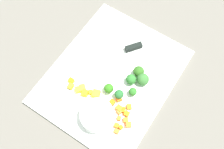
{
  "coord_description": "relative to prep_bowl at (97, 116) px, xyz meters",
  "views": [
    {
      "loc": [
        -0.31,
        -0.2,
        0.84
      ],
      "look_at": [
        0.0,
        0.0,
        0.02
      ],
      "focal_mm": 43.54,
      "sensor_mm": 36.0,
      "label": 1
    }
  ],
  "objects": [
    {
      "name": "pepper_dice_2",
      "position": [
        0.05,
        0.14,
        -0.01
      ],
      "size": [
        0.01,
        0.02,
        0.02
      ],
      "primitive_type": "cube",
      "rotation": [
        0.0,
        0.0,
        3.14
      ],
      "color": "yellow",
      "rests_on": "cutting_board"
    },
    {
      "name": "broccoli_floret_1",
      "position": [
        0.13,
        -0.05,
        -0.0
      ],
      "size": [
        0.03,
        0.03,
        0.03
      ],
      "color": "#96BE57",
      "rests_on": "cutting_board"
    },
    {
      "name": "pepper_dice_0",
      "position": [
        0.06,
        0.07,
        -0.02
      ],
      "size": [
        0.02,
        0.02,
        0.01
      ],
      "primitive_type": "cube",
      "rotation": [
        0.0,
        0.0,
        2.23
      ],
      "color": "yellow",
      "rests_on": "cutting_board"
    },
    {
      "name": "carrot_dice_9",
      "position": [
        0.05,
        -0.05,
        -0.01
      ],
      "size": [
        0.02,
        0.02,
        0.01
      ],
      "primitive_type": "cube",
      "rotation": [
        0.0,
        0.0,
        1.29
      ],
      "color": "orange",
      "rests_on": "cutting_board"
    },
    {
      "name": "broccoli_floret_3",
      "position": [
        0.09,
        0.02,
        0.0
      ],
      "size": [
        0.03,
        0.03,
        0.04
      ],
      "color": "#90C155",
      "rests_on": "cutting_board"
    },
    {
      "name": "carrot_dice_2",
      "position": [
        0.09,
        -0.02,
        -0.02
      ],
      "size": [
        0.02,
        0.02,
        0.01
      ],
      "primitive_type": "cube",
      "rotation": [
        0.0,
        0.0,
        2.57
      ],
      "color": "orange",
      "rests_on": "cutting_board"
    },
    {
      "name": "carrot_dice_5",
      "position": [
        0.06,
        -0.07,
        -0.01
      ],
      "size": [
        0.02,
        0.02,
        0.01
      ],
      "primitive_type": "cube",
      "rotation": [
        0.0,
        0.0,
        1.6
      ],
      "color": "orange",
      "rests_on": "cutting_board"
    },
    {
      "name": "cutting_board",
      "position": [
        0.15,
        0.04,
        -0.03
      ],
      "size": [
        0.47,
        0.38,
        0.01
      ],
      "primitive_type": "cube",
      "color": "white",
      "rests_on": "ground_plane"
    },
    {
      "name": "pepper_dice_3",
      "position": [
        0.04,
        0.08,
        -0.01
      ],
      "size": [
        0.02,
        0.02,
        0.02
      ],
      "primitive_type": "cube",
      "rotation": [
        0.0,
        0.0,
        1.85
      ],
      "color": "yellow",
      "rests_on": "cutting_board"
    },
    {
      "name": "carrot_dice_1",
      "position": [
        0.03,
        -0.06,
        -0.02
      ],
      "size": [
        0.02,
        0.02,
        0.01
      ],
      "primitive_type": "cube",
      "rotation": [
        0.0,
        0.0,
        0.33
      ],
      "color": "orange",
      "rests_on": "cutting_board"
    },
    {
      "name": "carrot_dice_10",
      "position": [
        0.08,
        -0.06,
        -0.02
      ],
      "size": [
        0.02,
        0.02,
        0.01
      ],
      "primitive_type": "cube",
      "rotation": [
        0.0,
        0.0,
        0.67
      ],
      "color": "orange",
      "rests_on": "cutting_board"
    },
    {
      "name": "pepper_dice_1",
      "position": [
        0.04,
        0.13,
        -0.01
      ],
      "size": [
        0.02,
        0.02,
        0.02
      ],
      "primitive_type": "cube",
      "rotation": [
        0.0,
        0.0,
        0.1
      ],
      "color": "yellow",
      "rests_on": "cutting_board"
    },
    {
      "name": "broccoli_floret_0",
      "position": [
        0.1,
        -0.02,
        -0.0
      ],
      "size": [
        0.03,
        0.03,
        0.04
      ],
      "color": "#81BF68",
      "rests_on": "cutting_board"
    },
    {
      "name": "carrot_dice_7",
      "position": [
        0.06,
        -0.05,
        -0.01
      ],
      "size": [
        0.02,
        0.02,
        0.01
      ],
      "primitive_type": "cube",
      "rotation": [
        0.0,
        0.0,
        0.34
      ],
      "color": "orange",
      "rests_on": "cutting_board"
    },
    {
      "name": "chef_knife",
      "position": [
        0.21,
        0.08,
        -0.01
      ],
      "size": [
        0.27,
        0.21,
        0.02
      ],
      "rotation": [
        0.0,
        0.0,
        2.5
      ],
      "color": "silver",
      "rests_on": "cutting_board"
    },
    {
      "name": "carrot_dice_8",
      "position": [
        0.06,
        -0.01,
        -0.01
      ],
      "size": [
        0.02,
        0.02,
        0.02
      ],
      "primitive_type": "cube",
      "rotation": [
        0.0,
        0.0,
        1.55
      ],
      "color": "orange",
      "rests_on": "cutting_board"
    },
    {
      "name": "carrot_dice_12",
      "position": [
        0.06,
        -0.04,
        -0.01
      ],
      "size": [
        0.02,
        0.02,
        0.02
      ],
      "primitive_type": "cube",
      "rotation": [
        0.0,
        0.0,
        1.48
      ],
      "color": "orange",
      "rests_on": "cutting_board"
    },
    {
      "name": "broccoli_floret_2",
      "position": [
        0.16,
        -0.02,
        -0.0
      ],
      "size": [
        0.03,
        0.03,
        0.04
      ],
      "color": "#8EC160",
      "rests_on": "cutting_board"
    },
    {
      "name": "carrot_dice_11",
      "position": [
        0.01,
        -0.06,
        -0.02
      ],
      "size": [
        0.02,
        0.02,
        0.01
      ],
      "primitive_type": "cube",
      "rotation": [
        0.0,
        0.0,
        1.77
      ],
      "color": "orange",
      "rests_on": "cutting_board"
    },
    {
      "name": "broccoli_floret_5",
      "position": [
        0.18,
        -0.05,
        -0.0
      ],
      "size": [
        0.04,
        0.04,
        0.04
      ],
      "color": "#83BC58",
      "rests_on": "cutting_board"
    },
    {
      "name": "ground_plane",
      "position": [
        0.15,
        0.04,
        -0.03
      ],
      "size": [
        4.0,
        4.0,
        0.0
      ],
      "primitive_type": "plane",
      "color": "#68645B"
    },
    {
      "name": "prep_bowl",
      "position": [
        0.0,
        0.0,
        0.0
      ],
      "size": [
        0.1,
        0.1,
        0.04
      ],
      "primitive_type": "cylinder",
      "color": "white",
      "rests_on": "cutting_board"
    },
    {
      "name": "carrot_dice_0",
      "position": [
        0.01,
        -0.08,
        -0.02
      ],
      "size": [
        0.01,
        0.01,
        0.01
      ],
      "primitive_type": "cube",
      "rotation": [
        0.0,
        0.0,
        2.88
      ],
      "color": "orange",
      "rests_on": "cutting_board"
    },
    {
      "name": "carrot_dice_6",
      "position": [
        0.03,
        -0.09,
        -0.01
      ],
      "size": [
        0.02,
        0.02,
        0.02
      ],
      "primitive_type": "cube",
      "rotation": [
        0.0,
        0.0,
        2.2
      ],
      "color": "orange",
      "rests_on": "cutting_board"
    },
    {
      "name": "pepper_dice_4",
      "position": [
        0.04,
        0.1,
        -0.01
      ],
      "size": [
        0.03,
        0.03,
        0.02
      ],
      "primitive_type": "cube",
      "rotation": [
        0.0,
        0.0,
        0.82
      ],
      "color": "yellow",
      "rests_on": "cutting_board"
    },
    {
      "name": "pepper_dice_6",
      "position": [
        0.05,
        0.1,
        -0.01
      ],
      "size": [
        0.03,
        0.03,
        0.02
      ],
      "primitive_type": "cube",
      "rotation": [
        0.0,
        0.0,
        2.43
      ],
      "color": "yellow",
      "rests_on": "cutting_board"
    },
    {
      "name": "carrot_dice_3",
      "position": [
        -0.0,
        -0.07,
        -0.02
      ],
      "size": [
        0.02,
        0.02,
        0.01
      ],
      "primitive_type": "cube",
      "rotation": [
        0.0,
        0.0,
        0.15
      ],
      "color": "orange",
      "rests_on": "cutting_board"
    },
    {
      "name": "carrot_dice_4",
      "position": [
        0.04,
        -0.08,
        -0.02
      ],
      "size": [
        0.02,
        0.02,
        0.01
      ],
      "primitive_type": "cube",
      "rotation": [
        0.0,
        0.0,
        2.19
      ],
      "color": "orange",
      "rests_on": "cutting_board"
    },
    {
      "name": "pepper_dice_5",
      "position": [
        0.06,
        0.05,
        -0.01
      ],
      "size": [
        0.03,
        0.03,
        0.02
      ],
      "primitive_type": "cube",
      "rotation": [
        0.0,
        0.0,
        1.89
      ],
      "color": "yellow",
      "rests_on": "cutting_board"
    },
    {
      "name": "broccoli_floret_4",
      "position": [
        0.2,
        -0.03,
        -0.0
      ],
      "size": [
        0.04,
        0.04,
        0.04
      ],
      "color": "#84B954",
      "rests_on": "cutting_board"
    }
  ]
}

